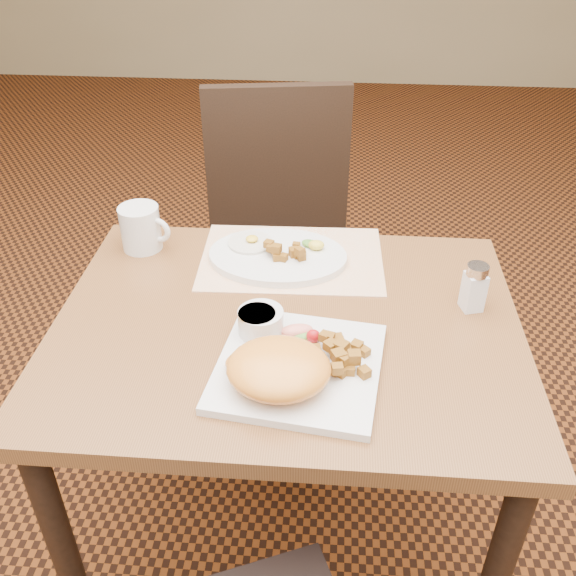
# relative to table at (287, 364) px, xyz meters

# --- Properties ---
(ground) EXTENTS (8.00, 8.00, 0.00)m
(ground) POSITION_rel_table_xyz_m (0.00, 0.00, -0.64)
(ground) COLOR black
(ground) RESTS_ON ground
(table) EXTENTS (0.90, 0.70, 0.75)m
(table) POSITION_rel_table_xyz_m (0.00, 0.00, 0.00)
(table) COLOR brown
(table) RESTS_ON ground
(chair_far) EXTENTS (0.48, 0.49, 0.97)m
(chair_far) POSITION_rel_table_xyz_m (-0.07, 0.65, -0.10)
(chair_far) COLOR black
(chair_far) RESTS_ON ground
(placemat) EXTENTS (0.41, 0.29, 0.00)m
(placemat) POSITION_rel_table_xyz_m (-0.01, 0.23, 0.11)
(placemat) COLOR white
(placemat) RESTS_ON table
(plate_square) EXTENTS (0.31, 0.31, 0.02)m
(plate_square) POSITION_rel_table_xyz_m (0.03, -0.14, 0.12)
(plate_square) COLOR silver
(plate_square) RESTS_ON table
(plate_oval) EXTENTS (0.31, 0.24, 0.02)m
(plate_oval) POSITION_rel_table_xyz_m (-0.04, 0.22, 0.12)
(plate_oval) COLOR silver
(plate_oval) RESTS_ON placemat
(hollandaise_mound) EXTENTS (0.18, 0.16, 0.06)m
(hollandaise_mound) POSITION_rel_table_xyz_m (-0.00, -0.19, 0.16)
(hollandaise_mound) COLOR orange
(hollandaise_mound) RESTS_ON plate_square
(ramekin) EXTENTS (0.08, 0.08, 0.05)m
(ramekin) POSITION_rel_table_xyz_m (-0.04, -0.05, 0.15)
(ramekin) COLOR silver
(ramekin) RESTS_ON plate_square
(garnish_sq) EXTENTS (0.08, 0.05, 0.03)m
(garnish_sq) POSITION_rel_table_xyz_m (0.03, -0.06, 0.14)
(garnish_sq) COLOR #387223
(garnish_sq) RESTS_ON plate_square
(fried_egg) EXTENTS (0.10, 0.10, 0.02)m
(fried_egg) POSITION_rel_table_xyz_m (-0.10, 0.25, 0.13)
(fried_egg) COLOR white
(fried_egg) RESTS_ON plate_oval
(garnish_ov) EXTENTS (0.06, 0.05, 0.02)m
(garnish_ov) POSITION_rel_table_xyz_m (0.04, 0.25, 0.14)
(garnish_ov) COLOR #387223
(garnish_ov) RESTS_ON plate_oval
(salt_shaker) EXTENTS (0.05, 0.05, 0.10)m
(salt_shaker) POSITION_rel_table_xyz_m (0.36, 0.07, 0.16)
(salt_shaker) COLOR white
(salt_shaker) RESTS_ON table
(coffee_mug) EXTENTS (0.12, 0.09, 0.10)m
(coffee_mug) POSITION_rel_table_xyz_m (-0.35, 0.25, 0.16)
(coffee_mug) COLOR silver
(coffee_mug) RESTS_ON table
(home_fries_sq) EXTENTS (0.11, 0.11, 0.04)m
(home_fries_sq) POSITION_rel_table_xyz_m (0.10, -0.12, 0.14)
(home_fries_sq) COLOR #955E18
(home_fries_sq) RESTS_ON plate_square
(home_fries_ov) EXTENTS (0.10, 0.07, 0.03)m
(home_fries_ov) POSITION_rel_table_xyz_m (-0.02, 0.21, 0.14)
(home_fries_ov) COLOR #955E18
(home_fries_ov) RESTS_ON plate_oval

